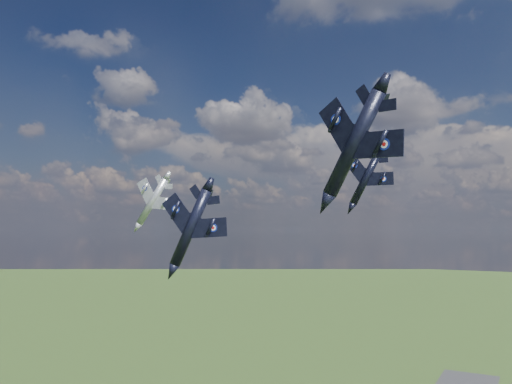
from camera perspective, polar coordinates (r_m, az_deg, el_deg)
The scene contains 4 objects.
jet_lead_navy at distance 67.90m, azimuth -7.46°, elevation -4.01°, with size 10.88×15.17×3.14m, color black, non-canonical shape.
jet_right_navy at distance 42.51m, azimuth 11.12°, elevation 5.42°, with size 9.31×12.98×2.68m, color black, non-canonical shape.
jet_high_navy at distance 86.42m, azimuth 12.44°, elevation 1.56°, with size 9.52×13.28×2.75m, color black, non-canonical shape.
jet_left_silver at distance 88.33m, azimuth -11.75°, elevation -1.05°, with size 9.02×12.58×2.60m, color #909499, non-canonical shape.
Camera 1 is at (33.32, -51.09, 77.84)m, focal length 35.00 mm.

